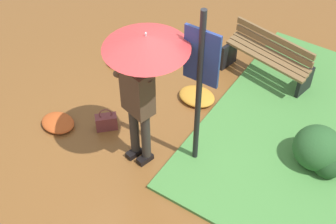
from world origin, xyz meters
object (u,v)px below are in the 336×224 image
at_px(info_sign_post, 200,75).
at_px(park_bench, 268,58).
at_px(handbag, 106,122).
at_px(person_with_umbrella, 142,68).

height_order(info_sign_post, park_bench, info_sign_post).
bearing_deg(handbag, person_with_umbrella, -10.03).
bearing_deg(person_with_umbrella, park_bench, 75.55).
xyz_separation_m(info_sign_post, handbag, (-1.33, -0.22, -1.32)).
bearing_deg(handbag, park_bench, 57.96).
xyz_separation_m(person_with_umbrella, park_bench, (0.61, 2.38, -1.15)).
bearing_deg(info_sign_post, person_with_umbrella, -146.45).
height_order(handbag, park_bench, park_bench).
relative_size(handbag, park_bench, 0.26).
height_order(person_with_umbrella, park_bench, person_with_umbrella).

